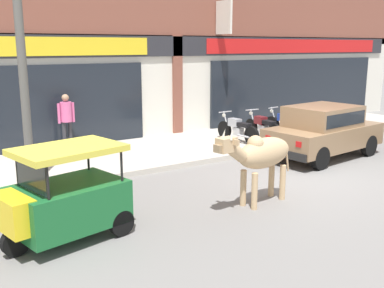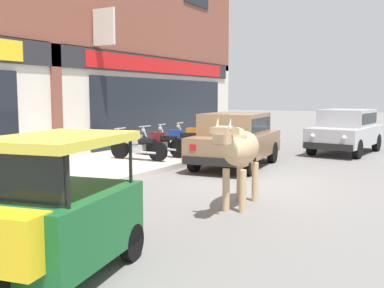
% 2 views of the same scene
% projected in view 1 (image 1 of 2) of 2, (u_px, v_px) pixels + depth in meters
% --- Properties ---
extents(ground_plane, '(90.00, 90.00, 0.00)m').
position_uv_depth(ground_plane, '(303.00, 176.00, 10.77)').
color(ground_plane, slate).
extents(sidewalk, '(19.00, 3.56, 0.14)m').
position_uv_depth(sidewalk, '(207.00, 144.00, 14.00)').
color(sidewalk, '#B7AFA3').
rests_on(sidewalk, ground).
extents(cow, '(2.14, 0.73, 1.61)m').
position_uv_depth(cow, '(261.00, 154.00, 8.72)').
color(cow, tan).
rests_on(cow, ground).
extents(car_0, '(3.72, 1.93, 1.46)m').
position_uv_depth(car_0, '(323.00, 129.00, 12.42)').
color(car_0, black).
rests_on(car_0, ground).
extents(auto_rickshaw, '(2.11, 1.48, 1.52)m').
position_uv_depth(auto_rickshaw, '(64.00, 201.00, 7.14)').
color(auto_rickshaw, black).
rests_on(auto_rickshaw, ground).
extents(motorcycle_0, '(0.52, 1.81, 0.88)m').
position_uv_depth(motorcycle_0, '(238.00, 129.00, 13.95)').
color(motorcycle_0, black).
rests_on(motorcycle_0, sidewalk).
extents(motorcycle_1, '(0.52, 1.81, 0.88)m').
position_uv_depth(motorcycle_1, '(263.00, 127.00, 14.37)').
color(motorcycle_1, black).
rests_on(motorcycle_1, sidewalk).
extents(motorcycle_2, '(0.56, 1.80, 0.88)m').
position_uv_depth(motorcycle_2, '(287.00, 123.00, 14.96)').
color(motorcycle_2, black).
rests_on(motorcycle_2, sidewalk).
extents(motorcycle_3, '(0.52, 1.81, 0.88)m').
position_uv_depth(motorcycle_3, '(309.00, 121.00, 15.46)').
color(motorcycle_3, black).
rests_on(motorcycle_3, sidewalk).
extents(pedestrian, '(0.50, 0.32, 1.60)m').
position_uv_depth(pedestrian, '(66.00, 116.00, 12.67)').
color(pedestrian, '#2D2D33').
rests_on(pedestrian, sidewalk).
extents(utility_pole, '(0.18, 0.18, 6.47)m').
position_uv_depth(utility_pole, '(19.00, 30.00, 9.02)').
color(utility_pole, '#595651').
rests_on(utility_pole, sidewalk).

